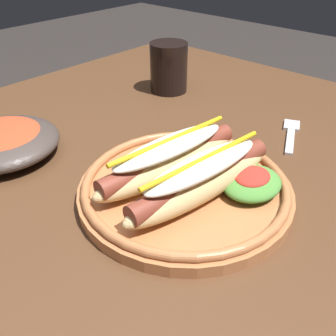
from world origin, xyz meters
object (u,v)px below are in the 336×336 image
(fork, at_px, (291,133))
(soda_cup, at_px, (169,67))
(hot_dog_plate, at_px, (188,180))
(side_bowl, at_px, (3,141))

(fork, bearing_deg, soda_cup, 64.20)
(hot_dog_plate, relative_size, side_bowl, 1.65)
(soda_cup, bearing_deg, fork, -91.73)
(hot_dog_plate, xyz_separation_m, soda_cup, (0.26, 0.26, 0.02))
(hot_dog_plate, height_order, soda_cup, soda_cup)
(hot_dog_plate, xyz_separation_m, side_bowl, (-0.11, 0.28, -0.00))
(fork, height_order, side_bowl, side_bowl)
(hot_dog_plate, distance_m, fork, 0.25)
(hot_dog_plate, relative_size, fork, 2.38)
(hot_dog_plate, relative_size, soda_cup, 2.79)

